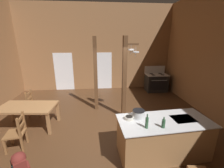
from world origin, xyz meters
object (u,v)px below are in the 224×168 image
at_px(ladderback_chair_by_post, 17,133).
at_px(bottle_short_on_counter, 147,123).
at_px(dining_table, 27,109).
at_px(bottle_tall_on_counter, 163,123).
at_px(ladderback_chair_near_window, 34,103).
at_px(mixing_bowl_on_counter, 129,118).
at_px(stove_range, 156,82).
at_px(kitchen_island, 163,137).
at_px(backpack, 20,165).
at_px(stockpot_on_counter, 139,114).

height_order(ladderback_chair_by_post, bottle_short_on_counter, bottle_short_on_counter).
xyz_separation_m(dining_table, bottle_tall_on_counter, (3.61, -1.82, 0.38)).
relative_size(ladderback_chair_by_post, bottle_short_on_counter, 2.89).
relative_size(dining_table, ladderback_chair_near_window, 1.87).
xyz_separation_m(mixing_bowl_on_counter, bottle_short_on_counter, (0.30, -0.39, 0.09)).
xyz_separation_m(ladderback_chair_near_window, bottle_short_on_counter, (3.42, -2.67, 0.62)).
relative_size(stove_range, dining_table, 0.74).
distance_m(kitchen_island, bottle_short_on_counter, 0.84).
relative_size(backpack, bottle_tall_on_counter, 2.41).
bearing_deg(ladderback_chair_by_post, backpack, -62.38).
bearing_deg(dining_table, backpack, -71.99).
bearing_deg(mixing_bowl_on_counter, ladderback_chair_by_post, 171.29).
distance_m(kitchen_island, backpack, 3.18).
xyz_separation_m(kitchen_island, dining_table, (-3.77, 1.54, 0.18)).
xyz_separation_m(mixing_bowl_on_counter, bottle_tall_on_counter, (0.66, -0.41, 0.06)).
xyz_separation_m(stove_range, mixing_bowl_on_counter, (-2.45, -4.46, 0.49)).
relative_size(dining_table, stockpot_on_counter, 4.91).
bearing_deg(stove_range, bottle_tall_on_counter, -110.20).
bearing_deg(bottle_short_on_counter, bottle_tall_on_counter, -2.79).
relative_size(stove_range, stockpot_on_counter, 3.64).
height_order(backpack, bottle_tall_on_counter, bottle_tall_on_counter).
height_order(kitchen_island, bottle_short_on_counter, bottle_short_on_counter).
relative_size(mixing_bowl_on_counter, bottle_tall_on_counter, 0.85).
xyz_separation_m(backpack, stockpot_on_counter, (2.57, 0.54, 0.72)).
distance_m(stove_range, dining_table, 6.19).
bearing_deg(stockpot_on_counter, kitchen_island, -16.47).
height_order(dining_table, bottle_tall_on_counter, bottle_tall_on_counter).
bearing_deg(dining_table, mixing_bowl_on_counter, -25.67).
distance_m(kitchen_island, stove_range, 4.86).
xyz_separation_m(kitchen_island, backpack, (-3.15, -0.37, -0.15)).
height_order(kitchen_island, bottle_tall_on_counter, bottle_tall_on_counter).
height_order(stove_range, bottle_tall_on_counter, stove_range).
relative_size(kitchen_island, stove_range, 1.68).
height_order(ladderback_chair_by_post, mixing_bowl_on_counter, mixing_bowl_on_counter).
bearing_deg(mixing_bowl_on_counter, bottle_tall_on_counter, -31.79).
bearing_deg(ladderback_chair_near_window, mixing_bowl_on_counter, -36.13).
bearing_deg(dining_table, stockpot_on_counter, -23.21).
height_order(stockpot_on_counter, bottle_tall_on_counter, bottle_tall_on_counter).
bearing_deg(dining_table, bottle_short_on_counter, -29.10).
bearing_deg(backpack, ladderback_chair_near_window, 106.00).
bearing_deg(backpack, dining_table, 108.01).
distance_m(stockpot_on_counter, mixing_bowl_on_counter, 0.25).
bearing_deg(kitchen_island, ladderback_chair_near_window, 148.66).
bearing_deg(stockpot_on_counter, stove_range, 63.41).
xyz_separation_m(stockpot_on_counter, bottle_tall_on_counter, (0.42, -0.46, -0.00)).
distance_m(ladderback_chair_near_window, bottle_tall_on_counter, 4.68).
bearing_deg(kitchen_island, stockpot_on_counter, 163.53).
distance_m(ladderback_chair_near_window, backpack, 2.89).
distance_m(ladderback_chair_by_post, mixing_bowl_on_counter, 2.89).
height_order(ladderback_chair_near_window, ladderback_chair_by_post, same).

